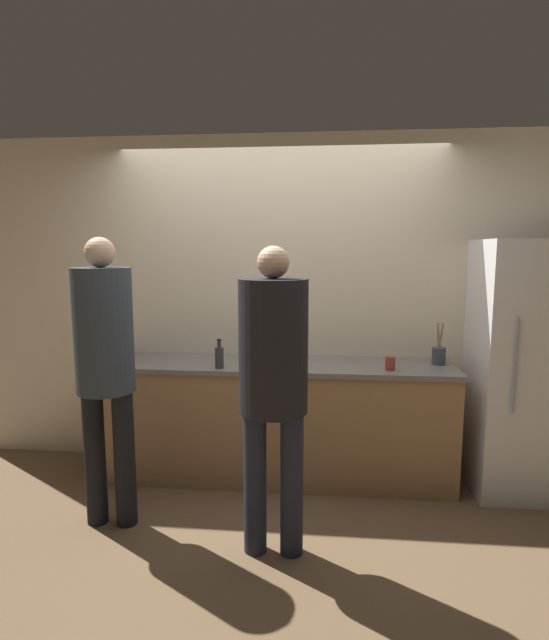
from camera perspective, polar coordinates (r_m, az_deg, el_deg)
ground_plane at (r=3.72m, az=-0.22°, el=-19.55°), size 14.00×14.00×0.00m
wall_back at (r=3.97m, az=0.71°, el=1.90°), size 5.20×0.06×2.60m
counter at (r=3.86m, az=0.31°, el=-11.29°), size 2.61×0.63×0.89m
refrigerator at (r=3.97m, az=27.24°, el=-4.88°), size 0.77×0.66×1.79m
person_left at (r=3.21m, az=-18.82°, el=-4.01°), size 0.35×0.35×1.80m
person_center at (r=2.74m, az=-0.14°, el=-5.95°), size 0.38×0.38×1.75m
fruit_bowl at (r=3.67m, az=-1.15°, el=-4.32°), size 0.30×0.30×0.14m
utensil_crock at (r=3.86m, az=18.26°, el=-3.79°), size 0.10×0.10×0.31m
bottle_dark at (r=3.57m, az=-6.32°, el=-4.18°), size 0.06×0.06×0.21m
cup_red at (r=3.59m, az=13.08°, el=-4.83°), size 0.07×0.07×0.10m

